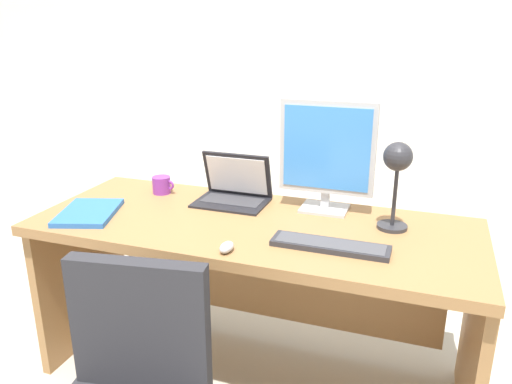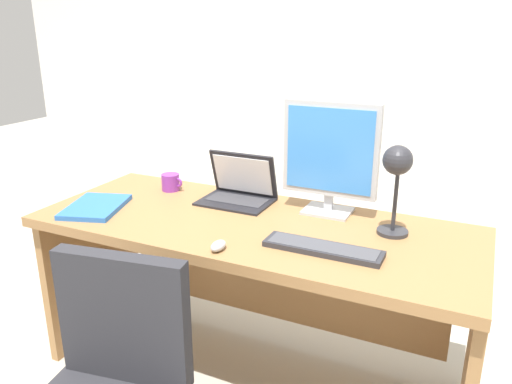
{
  "view_description": "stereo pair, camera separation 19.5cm",
  "coord_description": "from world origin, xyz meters",
  "px_view_note": "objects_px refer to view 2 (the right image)",
  "views": [
    {
      "loc": [
        0.65,
        -1.8,
        1.52
      ],
      "look_at": [
        0.0,
        0.04,
        0.86
      ],
      "focal_mm": 35.34,
      "sensor_mm": 36.0,
      "label": 1
    },
    {
      "loc": [
        0.83,
        -1.73,
        1.52
      ],
      "look_at": [
        0.0,
        0.04,
        0.86
      ],
      "focal_mm": 35.34,
      "sensor_mm": 36.0,
      "label": 2
    }
  ],
  "objects_px": {
    "monitor": "(330,154)",
    "mouse": "(218,246)",
    "keyboard": "(323,248)",
    "book": "(96,207)",
    "coffee_mug": "(171,182)",
    "desk_lamp": "(397,172)",
    "laptop": "(240,186)",
    "desk": "(257,261)"
  },
  "relations": [
    {
      "from": "monitor",
      "to": "mouse",
      "type": "height_order",
      "value": "monitor"
    },
    {
      "from": "monitor",
      "to": "mouse",
      "type": "relative_size",
      "value": 5.97
    },
    {
      "from": "mouse",
      "to": "monitor",
      "type": "bearing_deg",
      "value": 65.84
    },
    {
      "from": "keyboard",
      "to": "book",
      "type": "bearing_deg",
      "value": -179.29
    },
    {
      "from": "book",
      "to": "coffee_mug",
      "type": "xyz_separation_m",
      "value": [
        0.15,
        0.36,
        0.03
      ]
    },
    {
      "from": "desk_lamp",
      "to": "laptop",
      "type": "bearing_deg",
      "value": 170.19
    },
    {
      "from": "book",
      "to": "coffee_mug",
      "type": "distance_m",
      "value": 0.39
    },
    {
      "from": "keyboard",
      "to": "mouse",
      "type": "xyz_separation_m",
      "value": [
        -0.34,
        -0.15,
        0.01
      ]
    },
    {
      "from": "monitor",
      "to": "book",
      "type": "height_order",
      "value": "monitor"
    },
    {
      "from": "desk",
      "to": "coffee_mug",
      "type": "xyz_separation_m",
      "value": [
        -0.54,
        0.16,
        0.24
      ]
    },
    {
      "from": "desk",
      "to": "coffee_mug",
      "type": "distance_m",
      "value": 0.61
    },
    {
      "from": "monitor",
      "to": "coffee_mug",
      "type": "bearing_deg",
      "value": -177.47
    },
    {
      "from": "keyboard",
      "to": "laptop",
      "type": "bearing_deg",
      "value": 144.74
    },
    {
      "from": "mouse",
      "to": "desk_lamp",
      "type": "relative_size",
      "value": 0.22
    },
    {
      "from": "desk",
      "to": "mouse",
      "type": "relative_size",
      "value": 22.72
    },
    {
      "from": "book",
      "to": "coffee_mug",
      "type": "relative_size",
      "value": 3.27
    },
    {
      "from": "laptop",
      "to": "book",
      "type": "distance_m",
      "value": 0.64
    },
    {
      "from": "laptop",
      "to": "mouse",
      "type": "relative_size",
      "value": 4.0
    },
    {
      "from": "keyboard",
      "to": "desk_lamp",
      "type": "distance_m",
      "value": 0.4
    },
    {
      "from": "mouse",
      "to": "coffee_mug",
      "type": "bearing_deg",
      "value": 137.43
    },
    {
      "from": "monitor",
      "to": "mouse",
      "type": "xyz_separation_m",
      "value": [
        -0.24,
        -0.53,
        -0.24
      ]
    },
    {
      "from": "book",
      "to": "keyboard",
      "type": "bearing_deg",
      "value": 0.71
    },
    {
      "from": "monitor",
      "to": "book",
      "type": "distance_m",
      "value": 1.04
    },
    {
      "from": "monitor",
      "to": "desk_lamp",
      "type": "distance_m",
      "value": 0.33
    },
    {
      "from": "coffee_mug",
      "to": "book",
      "type": "bearing_deg",
      "value": -112.71
    },
    {
      "from": "desk",
      "to": "mouse",
      "type": "xyz_separation_m",
      "value": [
        0.01,
        -0.34,
        0.22
      ]
    },
    {
      "from": "keyboard",
      "to": "desk",
      "type": "bearing_deg",
      "value": 151.75
    },
    {
      "from": "desk",
      "to": "laptop",
      "type": "distance_m",
      "value": 0.36
    },
    {
      "from": "desk",
      "to": "monitor",
      "type": "distance_m",
      "value": 0.56
    },
    {
      "from": "desk",
      "to": "book",
      "type": "xyz_separation_m",
      "value": [
        -0.69,
        -0.2,
        0.21
      ]
    },
    {
      "from": "desk_lamp",
      "to": "book",
      "type": "height_order",
      "value": "desk_lamp"
    },
    {
      "from": "monitor",
      "to": "laptop",
      "type": "xyz_separation_m",
      "value": [
        -0.41,
        -0.02,
        -0.19
      ]
    },
    {
      "from": "laptop",
      "to": "book",
      "type": "relative_size",
      "value": 0.89
    },
    {
      "from": "mouse",
      "to": "book",
      "type": "height_order",
      "value": "mouse"
    },
    {
      "from": "keyboard",
      "to": "coffee_mug",
      "type": "bearing_deg",
      "value": 158.59
    },
    {
      "from": "desk_lamp",
      "to": "coffee_mug",
      "type": "relative_size",
      "value": 3.25
    },
    {
      "from": "monitor",
      "to": "coffee_mug",
      "type": "height_order",
      "value": "monitor"
    },
    {
      "from": "laptop",
      "to": "keyboard",
      "type": "distance_m",
      "value": 0.64
    },
    {
      "from": "keyboard",
      "to": "book",
      "type": "relative_size",
      "value": 1.19
    },
    {
      "from": "desk_lamp",
      "to": "book",
      "type": "relative_size",
      "value": 0.99
    },
    {
      "from": "desk_lamp",
      "to": "monitor",
      "type": "bearing_deg",
      "value": 155.0
    },
    {
      "from": "monitor",
      "to": "desk_lamp",
      "type": "xyz_separation_m",
      "value": [
        0.3,
        -0.14,
        -0.01
      ]
    }
  ]
}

